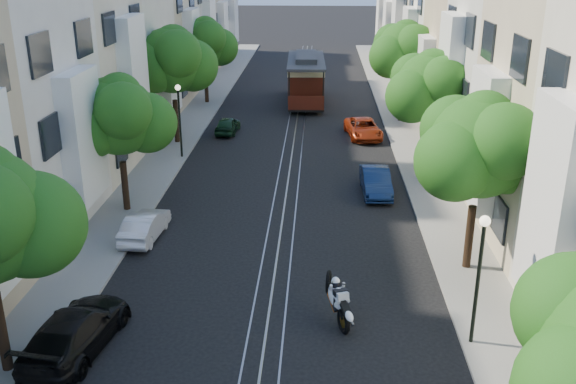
# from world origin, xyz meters

# --- Properties ---
(ground) EXTENTS (200.00, 200.00, 0.00)m
(ground) POSITION_xyz_m (0.00, 28.00, 0.00)
(ground) COLOR black
(ground) RESTS_ON ground
(sidewalk_east) EXTENTS (2.50, 80.00, 0.12)m
(sidewalk_east) POSITION_xyz_m (7.25, 28.00, 0.06)
(sidewalk_east) COLOR gray
(sidewalk_east) RESTS_ON ground
(sidewalk_west) EXTENTS (2.50, 80.00, 0.12)m
(sidewalk_west) POSITION_xyz_m (-7.25, 28.00, 0.06)
(sidewalk_west) COLOR gray
(sidewalk_west) RESTS_ON ground
(rail_left) EXTENTS (0.06, 80.00, 0.02)m
(rail_left) POSITION_xyz_m (-0.55, 28.00, 0.01)
(rail_left) COLOR gray
(rail_left) RESTS_ON ground
(rail_slot) EXTENTS (0.06, 80.00, 0.02)m
(rail_slot) POSITION_xyz_m (0.00, 28.00, 0.01)
(rail_slot) COLOR gray
(rail_slot) RESTS_ON ground
(rail_right) EXTENTS (0.06, 80.00, 0.02)m
(rail_right) POSITION_xyz_m (0.55, 28.00, 0.01)
(rail_right) COLOR gray
(rail_right) RESTS_ON ground
(lane_line) EXTENTS (0.08, 80.00, 0.01)m
(lane_line) POSITION_xyz_m (0.00, 28.00, 0.00)
(lane_line) COLOR tan
(lane_line) RESTS_ON ground
(townhouses_east) EXTENTS (7.75, 72.00, 12.00)m
(townhouses_east) POSITION_xyz_m (11.87, 27.91, 5.18)
(townhouses_east) COLOR beige
(townhouses_east) RESTS_ON ground
(townhouses_west) EXTENTS (7.75, 72.00, 11.76)m
(townhouses_west) POSITION_xyz_m (-11.87, 27.91, 5.08)
(townhouses_west) COLOR silver
(townhouses_west) RESTS_ON ground
(tree_e_b) EXTENTS (4.93, 4.08, 6.68)m
(tree_e_b) POSITION_xyz_m (7.26, 8.98, 4.73)
(tree_e_b) COLOR black
(tree_e_b) RESTS_ON ground
(tree_e_c) EXTENTS (4.84, 3.99, 6.52)m
(tree_e_c) POSITION_xyz_m (7.26, 19.98, 4.60)
(tree_e_c) COLOR black
(tree_e_c) RESTS_ON ground
(tree_e_d) EXTENTS (5.01, 4.16, 6.85)m
(tree_e_d) POSITION_xyz_m (7.26, 30.98, 4.87)
(tree_e_d) COLOR black
(tree_e_d) RESTS_ON ground
(tree_w_b) EXTENTS (4.72, 3.87, 6.27)m
(tree_w_b) POSITION_xyz_m (-7.14, 13.98, 4.40)
(tree_w_b) COLOR black
(tree_w_b) RESTS_ON ground
(tree_w_c) EXTENTS (5.13, 4.28, 7.09)m
(tree_w_c) POSITION_xyz_m (-7.14, 24.98, 5.07)
(tree_w_c) COLOR black
(tree_w_c) RESTS_ON ground
(tree_w_d) EXTENTS (4.84, 3.99, 6.52)m
(tree_w_d) POSITION_xyz_m (-7.14, 35.98, 4.60)
(tree_w_d) COLOR black
(tree_w_d) RESTS_ON ground
(lamp_east) EXTENTS (0.32, 0.32, 4.16)m
(lamp_east) POSITION_xyz_m (6.30, 4.00, 2.85)
(lamp_east) COLOR black
(lamp_east) RESTS_ON ground
(lamp_west) EXTENTS (0.32, 0.32, 4.16)m
(lamp_west) POSITION_xyz_m (-6.30, 22.00, 2.85)
(lamp_west) COLOR black
(lamp_west) RESTS_ON ground
(sportbike_rider) EXTENTS (0.89, 2.11, 1.51)m
(sportbike_rider) POSITION_xyz_m (2.24, 5.11, 0.86)
(sportbike_rider) COLOR black
(sportbike_rider) RESTS_ON ground
(cable_car) EXTENTS (3.04, 9.02, 3.44)m
(cable_car) POSITION_xyz_m (0.50, 36.60, 2.04)
(cable_car) COLOR black
(cable_car) RESTS_ON ground
(parked_car_e_mid) EXTENTS (1.45, 3.82, 1.24)m
(parked_car_e_mid) POSITION_xyz_m (4.40, 16.86, 0.62)
(parked_car_e_mid) COLOR #0D1F45
(parked_car_e_mid) RESTS_ON ground
(parked_car_e_far) EXTENTS (2.49, 4.44, 1.17)m
(parked_car_e_far) POSITION_xyz_m (4.40, 26.94, 0.59)
(parked_car_e_far) COLOR maroon
(parked_car_e_far) RESTS_ON ground
(parked_car_w_near) EXTENTS (2.49, 4.81, 1.33)m
(parked_car_w_near) POSITION_xyz_m (-5.60, 3.17, 0.67)
(parked_car_w_near) COLOR black
(parked_car_w_near) RESTS_ON ground
(parked_car_w_mid) EXTENTS (1.46, 3.56, 1.15)m
(parked_car_w_mid) POSITION_xyz_m (-5.60, 11.14, 0.57)
(parked_car_w_mid) COLOR silver
(parked_car_w_mid) RESTS_ON ground
(parked_car_w_far) EXTENTS (1.47, 3.27, 1.09)m
(parked_car_w_far) POSITION_xyz_m (-4.40, 27.52, 0.54)
(parked_car_w_far) COLOR #14331D
(parked_car_w_far) RESTS_ON ground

